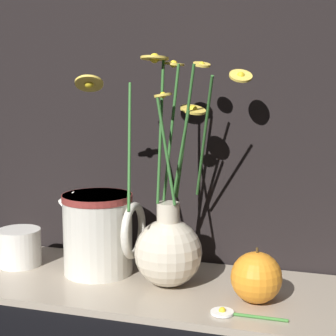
# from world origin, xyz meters

# --- Properties ---
(ground_plane) EXTENTS (6.00, 6.00, 0.00)m
(ground_plane) POSITION_xyz_m (0.00, 0.00, 0.00)
(ground_plane) COLOR black
(shelf) EXTENTS (0.83, 0.28, 0.01)m
(shelf) POSITION_xyz_m (0.00, 0.00, 0.01)
(shelf) COLOR tan
(shelf) RESTS_ON ground_plane
(vase_with_flowers) EXTENTS (0.29, 0.17, 0.40)m
(vase_with_flowers) POSITION_xyz_m (-0.00, 0.00, 0.09)
(vase_with_flowers) COLOR beige
(vase_with_flowers) RESTS_ON shelf
(yellow_mug) EXTENTS (0.09, 0.08, 0.07)m
(yellow_mug) POSITION_xyz_m (-0.31, 0.02, 0.05)
(yellow_mug) COLOR silver
(yellow_mug) RESTS_ON shelf
(ceramic_pitcher) EXTENTS (0.15, 0.13, 0.16)m
(ceramic_pitcher) POSITION_xyz_m (-0.14, 0.03, 0.09)
(ceramic_pitcher) COLOR beige
(ceramic_pitcher) RESTS_ON shelf
(orange_fruit) EXTENTS (0.08, 0.08, 0.09)m
(orange_fruit) POSITION_xyz_m (0.16, -0.03, 0.05)
(orange_fruit) COLOR orange
(orange_fruit) RESTS_ON shelf
(loose_daisy) EXTENTS (0.12, 0.04, 0.01)m
(loose_daisy) POSITION_xyz_m (0.13, -0.09, 0.02)
(loose_daisy) COLOR #3D7A33
(loose_daisy) RESTS_ON shelf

